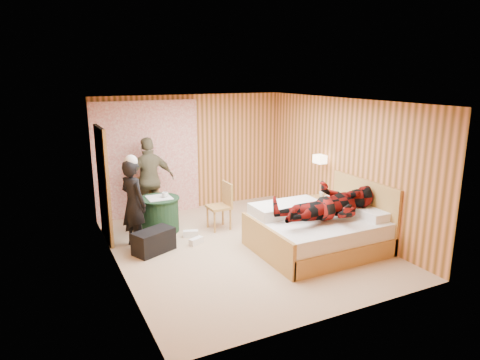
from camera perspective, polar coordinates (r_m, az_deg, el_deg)
name	(u,v)px	position (r m, az deg, el deg)	size (l,w,h in m)	color
floor	(242,246)	(7.56, 0.33, -8.79)	(4.20, 5.00, 0.01)	tan
ceiling	(243,101)	(6.98, 0.36, 10.49)	(4.20, 5.00, 0.01)	white
wall_back	(191,153)	(9.42, -6.49, 3.66)	(4.20, 0.02, 2.50)	#E68E58
wall_left	(115,191)	(6.53, -16.37, -1.47)	(0.02, 5.00, 2.50)	#E68E58
wall_right	(342,165)	(8.30, 13.44, 1.95)	(0.02, 5.00, 2.50)	#E68E58
curtain	(147,159)	(9.08, -12.27, 2.72)	(2.20, 0.08, 2.40)	white
doorway	(103,184)	(7.93, -17.79, -0.56)	(0.06, 0.90, 2.05)	black
wall_lamp	(320,159)	(8.52, 10.62, 2.76)	(0.26, 0.24, 0.16)	gold
bed	(319,231)	(7.46, 10.47, -6.65)	(2.08, 1.64, 1.13)	tan
nightstand	(325,212)	(8.53, 11.23, -4.18)	(0.45, 0.61, 0.59)	tan
round_table	(160,214)	(8.27, -10.63, -4.50)	(0.76, 0.76, 0.67)	#1C3D24
chair_far	(151,196)	(8.77, -11.81, -2.10)	(0.44, 0.44, 0.93)	tan
chair_near	(222,202)	(8.24, -2.36, -2.96)	(0.42, 0.42, 0.91)	tan
duffel_bag	(154,241)	(7.39, -11.42, -8.00)	(0.68, 0.36, 0.39)	black
sneaker_left	(191,234)	(7.99, -6.59, -7.12)	(0.27, 0.11, 0.12)	white
sneaker_right	(196,241)	(7.65, -5.88, -8.11)	(0.26, 0.11, 0.12)	white
woman_standing	(134,204)	(7.53, -14.01, -3.09)	(0.56, 0.37, 1.54)	black
man_at_table	(150,180)	(8.71, -11.93, -0.01)	(1.01, 0.42, 1.72)	brown
man_on_bed	(331,196)	(7.10, 11.99, -2.12)	(1.77, 0.67, 0.86)	maroon
book_lower	(327,198)	(8.41, 11.53, -2.37)	(0.17, 0.22, 0.02)	white
book_upper	(327,197)	(8.40, 11.53, -2.24)	(0.16, 0.22, 0.02)	white
cup_nightstand	(321,194)	(8.53, 10.80, -1.84)	(0.10, 0.10, 0.09)	white
cup_table	(165,195)	(8.13, -9.98, -1.96)	(0.12, 0.12, 0.10)	white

